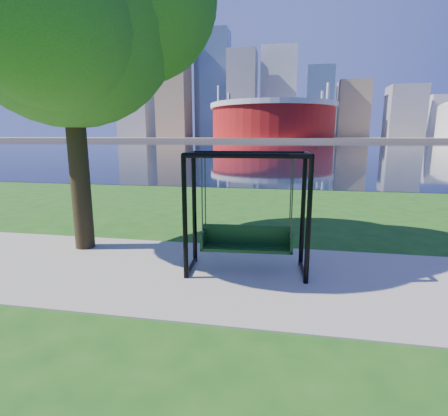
# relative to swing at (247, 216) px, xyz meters

# --- Properties ---
(ground) EXTENTS (900.00, 900.00, 0.00)m
(ground) POSITION_rel_swing_xyz_m (-0.60, 0.22, -1.23)
(ground) COLOR #1E5114
(ground) RESTS_ON ground
(path) EXTENTS (120.00, 4.00, 0.03)m
(path) POSITION_rel_swing_xyz_m (-0.60, -0.28, -1.22)
(path) COLOR #9E937F
(path) RESTS_ON ground
(river) EXTENTS (900.00, 180.00, 0.02)m
(river) POSITION_rel_swing_xyz_m (-0.60, 102.22, -1.22)
(river) COLOR black
(river) RESTS_ON ground
(far_bank) EXTENTS (900.00, 228.00, 2.00)m
(far_bank) POSITION_rel_swing_xyz_m (-0.60, 306.22, -0.23)
(far_bank) COLOR #937F60
(far_bank) RESTS_ON ground
(stadium) EXTENTS (83.00, 83.00, 32.00)m
(stadium) POSITION_rel_swing_xyz_m (-10.60, 235.22, 13.00)
(stadium) COLOR maroon
(stadium) RESTS_ON far_bank
(skyline) EXTENTS (392.00, 66.00, 96.50)m
(skyline) POSITION_rel_swing_xyz_m (-4.86, 319.61, 34.66)
(skyline) COLOR gray
(skyline) RESTS_ON far_bank
(swing) EXTENTS (2.56, 1.25, 2.54)m
(swing) POSITION_rel_swing_xyz_m (0.00, 0.00, 0.00)
(swing) COLOR black
(swing) RESTS_ON ground
(park_tree) EXTENTS (6.71, 6.06, 8.34)m
(park_tree) POSITION_rel_swing_xyz_m (-4.36, 0.94, 4.56)
(park_tree) COLOR black
(park_tree) RESTS_ON ground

